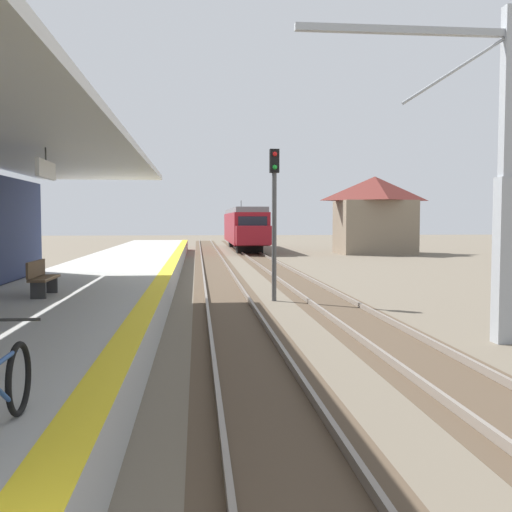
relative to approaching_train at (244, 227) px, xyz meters
The scene contains 9 objects.
station_platform 39.89m from the approaching_train, 101.29° to the right, with size 5.00×80.00×0.91m.
track_pair_nearest_platform 35.31m from the approaching_train, 95.54° to the right, with size 2.34×120.00×0.16m.
track_pair_middle 35.14m from the approaching_train, 90.01° to the right, with size 2.34×120.00×0.16m.
approaching_train is the anchor object (origin of this frame).
bicycle_beside_commuter 51.75m from the approaching_train, 96.83° to the right, with size 0.48×1.82×1.04m.
rail_signal_post 36.22m from the approaching_train, 92.84° to the right, with size 0.32×0.34×5.20m.
catenary_pylon_far_side 43.83m from the approaching_train, 87.17° to the right, with size 5.00×0.40×7.50m.
platform_bench 42.14m from the approaching_train, 101.36° to the right, with size 0.45×1.60×0.88m.
distant_trackside_house 12.79m from the approaching_train, 36.09° to the right, with size 6.60×5.28×6.40m.
Camera 1 is at (0.87, -1.69, 2.79)m, focal length 42.52 mm.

